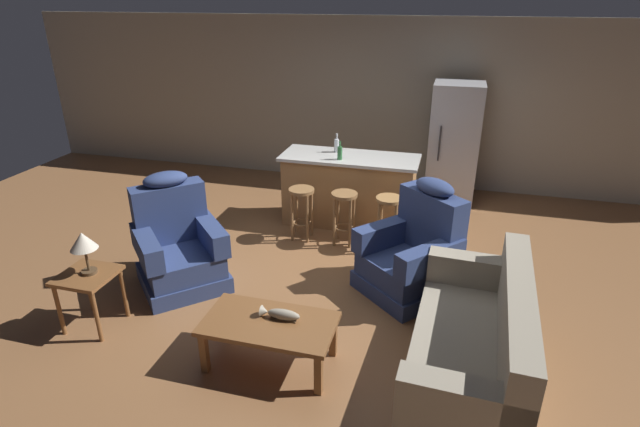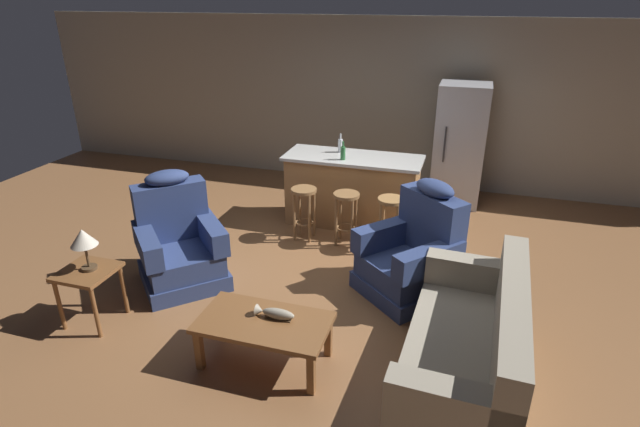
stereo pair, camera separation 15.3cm
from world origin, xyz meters
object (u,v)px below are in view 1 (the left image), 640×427
Objects in this scene: end_table at (89,283)px; bar_stool_right at (388,213)px; bar_stool_left at (302,204)px; bar_stool_middle at (344,209)px; refrigerator at (454,144)px; coffee_table at (269,327)px; couch at (475,348)px; recliner_near_lamp at (178,247)px; bottle_tall_green at (340,153)px; recliner_near_island at (414,254)px; fish_figurine at (280,314)px; bottle_short_amber at (337,145)px; table_lamp at (83,243)px; kitchen_island at (349,190)px.

bar_stool_right reaches higher than end_table.
bar_stool_left is 0.55m from bar_stool_middle.
bar_stool_middle is 0.39× the size of refrigerator.
refrigerator is (1.77, 1.83, 0.41)m from bar_stool_left.
coffee_table is 0.57× the size of couch.
bar_stool_left is at bearing 180.00° from bar_stool_right.
recliner_near_lamp is 2.34m from bottle_tall_green.
refrigerator is (-0.32, 3.96, 0.54)m from couch.
recliner_near_island reaches higher than bar_stool_middle.
fish_figurine is 3.11m from bottle_short_amber.
bar_stool_right is (-0.39, 0.85, 0.05)m from recliner_near_island.
bottle_tall_green is (-1.39, -1.37, 0.16)m from refrigerator.
refrigerator is (1.33, 4.17, 0.52)m from coffee_table.
table_lamp is at bearing 179.42° from fish_figurine.
fish_figurine is at bearing -89.22° from kitchen_island.
end_table is 3.49m from bottle_short_amber.
table_lamp is (0.02, 0.02, 0.41)m from end_table.
recliner_near_lamp is 2.46m from bar_stool_right.
kitchen_island reaches higher than bar_stool_middle.
bottle_tall_green is at bearing -69.38° from bottle_short_amber.
bottle_short_amber reaches higher than fish_figurine.
bar_stool_middle is (1.51, 1.36, 0.05)m from recliner_near_lamp.
fish_figurine is 0.19× the size of kitchen_island.
bottle_short_amber reaches higher than bar_stool_left.
bar_stool_left is (-0.47, -0.63, -0.01)m from kitchen_island.
bar_stool_left is 0.39× the size of refrigerator.
recliner_near_lamp is 0.68× the size of refrigerator.
coffee_table is at bearing -105.63° from bar_stool_right.
end_table is at bearing -179.91° from fish_figurine.
couch is 3.15m from recliner_near_lamp.
bar_stool_right is (0.58, 2.27, 0.01)m from fish_figurine.
table_lamp is at bearing -22.40° from recliner_near_island.
coffee_table is 1.82m from recliner_near_island.
recliner_near_island is 2.12m from bottle_short_amber.
bottle_short_amber reaches higher than end_table.
bottle_short_amber is at bearing 94.74° from fish_figurine.
recliner_near_lamp is at bearing 148.11° from fish_figurine.
bottle_short_amber reaches higher than recliner_near_lamp.
recliner_near_island is at bearing -53.02° from bottle_short_amber.
bottle_tall_green reaches higher than end_table.
bar_stool_right is at bearing -42.66° from bottle_short_amber.
coffee_table is 1.71m from recliner_near_lamp.
bar_stool_left is 1.00× the size of bar_stool_right.
table_lamp is at bearing 177.23° from coffee_table.
recliner_near_lamp is at bearing -130.56° from refrigerator.
end_table is 0.41m from table_lamp.
recliner_near_island is at bearing -29.92° from bar_stool_left.
coffee_table is 1.96× the size of end_table.
couch is at bearing -56.49° from bottle_tall_green.
bottle_short_amber is at bearing 62.11° from end_table.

